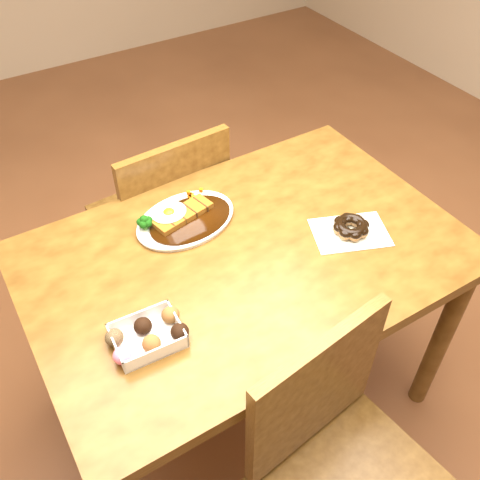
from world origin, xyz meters
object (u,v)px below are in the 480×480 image
chair_near (343,468)px  katsu_curry_plate (183,218)px  donut_box (147,335)px  pon_de_ring (351,227)px  table (247,276)px  chair_far (165,219)px

chair_near → katsu_curry_plate: size_ratio=2.63×
donut_box → katsu_curry_plate: bearing=51.6°
donut_box → pon_de_ring: 0.65m
table → pon_de_ring: (0.29, -0.09, 0.12)m
katsu_curry_plate → pon_de_ring: size_ratio=1.31×
chair_far → pon_de_ring: chair_far is taller
table → chair_far: 0.56m
chair_far → donut_box: size_ratio=4.64×
chair_far → pon_de_ring: bearing=113.5°
chair_far → katsu_curry_plate: size_ratio=2.63×
chair_far → chair_near: (-0.03, -1.07, 0.00)m
table → katsu_curry_plate: bearing=114.8°
pon_de_ring → chair_far: bearing=116.7°
table → chair_near: size_ratio=1.38×
pon_de_ring → table: bearing=163.0°
donut_box → pon_de_ring: size_ratio=0.74×
table → chair_far: chair_far is taller
table → donut_box: (-0.36, -0.13, 0.12)m
donut_box → table: bearing=20.2°
donut_box → pon_de_ring: donut_box is taller
chair_far → katsu_curry_plate: (-0.07, -0.33, 0.29)m
chair_far → chair_near: same height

